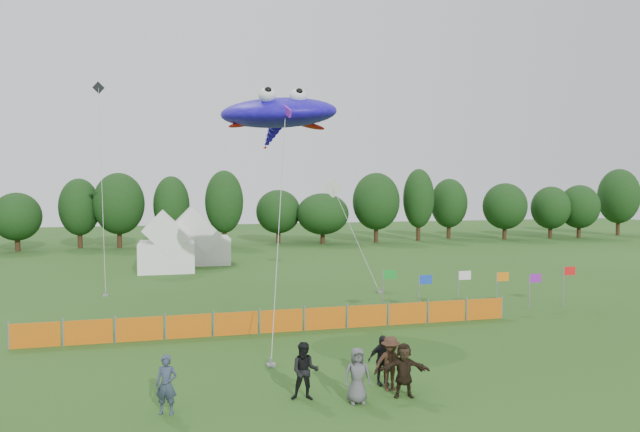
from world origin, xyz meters
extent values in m
plane|color=#234C16|center=(0.00, 0.00, 0.00)|extent=(160.00, 160.00, 0.00)
cylinder|color=#382314|center=(-21.24, 44.50, 0.96)|extent=(0.50, 0.50, 1.91)
ellipsoid|color=black|center=(-21.24, 44.50, 3.45)|extent=(4.61, 4.61, 4.30)
cylinder|color=#382314|center=(-15.73, 46.21, 1.19)|extent=(0.50, 0.50, 2.38)
ellipsoid|color=black|center=(-15.73, 46.21, 4.30)|extent=(4.09, 4.09, 5.35)
cylinder|color=#382314|center=(-11.75, 45.39, 1.29)|extent=(0.50, 0.50, 2.57)
ellipsoid|color=black|center=(-11.75, 45.39, 4.64)|extent=(5.20, 5.20, 5.79)
cylinder|color=#382314|center=(-6.44, 45.32, 1.23)|extent=(0.50, 0.50, 2.46)
ellipsoid|color=black|center=(-6.44, 45.32, 4.45)|extent=(3.78, 3.78, 5.55)
cylinder|color=#382314|center=(-0.99, 43.92, 1.33)|extent=(0.50, 0.50, 2.66)
ellipsoid|color=black|center=(-0.99, 43.92, 4.81)|extent=(4.05, 4.05, 5.99)
cylinder|color=#382314|center=(5.28, 46.53, 0.99)|extent=(0.50, 0.50, 1.98)
ellipsoid|color=black|center=(5.28, 46.53, 3.58)|extent=(5.06, 5.06, 4.46)
cylinder|color=#382314|center=(9.99, 44.56, 0.93)|extent=(0.50, 0.50, 1.86)
ellipsoid|color=black|center=(9.99, 44.56, 3.35)|extent=(5.86, 5.86, 4.18)
cylinder|color=#382314|center=(16.28, 44.38, 1.31)|extent=(0.50, 0.50, 2.62)
ellipsoid|color=black|center=(16.28, 44.38, 4.73)|extent=(5.41, 5.41, 5.89)
cylinder|color=#382314|center=(21.78, 44.99, 1.39)|extent=(0.50, 0.50, 2.78)
ellipsoid|color=black|center=(21.78, 44.99, 5.02)|extent=(3.67, 3.67, 6.26)
cylinder|color=#382314|center=(26.67, 46.88, 1.21)|extent=(0.50, 0.50, 2.42)
ellipsoid|color=black|center=(26.67, 46.88, 4.36)|extent=(4.46, 4.46, 5.44)
cylinder|color=#382314|center=(32.69, 44.13, 1.12)|extent=(0.50, 0.50, 2.24)
ellipsoid|color=black|center=(32.69, 44.13, 4.04)|extent=(5.26, 5.26, 5.03)
cylinder|color=#382314|center=(39.09, 44.15, 1.05)|extent=(0.50, 0.50, 2.10)
ellipsoid|color=black|center=(39.09, 44.15, 3.80)|extent=(4.74, 4.74, 4.73)
cylinder|color=#382314|center=(42.84, 43.69, 1.08)|extent=(0.50, 0.50, 2.16)
ellipsoid|color=black|center=(42.84, 43.69, 3.91)|extent=(4.88, 4.88, 4.87)
cylinder|color=#382314|center=(50.29, 45.54, 1.43)|extent=(0.50, 0.50, 2.85)
ellipsoid|color=black|center=(50.29, 45.54, 5.15)|extent=(5.19, 5.19, 6.42)
cube|color=white|center=(-6.67, 27.47, 1.12)|extent=(4.06, 4.06, 2.23)
cube|color=silver|center=(-4.15, 31.10, 1.10)|extent=(5.00, 4.00, 2.20)
cube|color=#CD5B0B|center=(-11.44, 7.31, 0.50)|extent=(1.90, 0.06, 1.00)
cube|color=#CD5B0B|center=(-9.44, 7.31, 0.50)|extent=(1.90, 0.06, 1.00)
cube|color=#CD5B0B|center=(-7.44, 7.31, 0.50)|extent=(1.90, 0.06, 1.00)
cube|color=#CD5B0B|center=(-5.44, 7.31, 0.50)|extent=(1.90, 0.06, 1.00)
cube|color=#CD5B0B|center=(-3.44, 7.31, 0.50)|extent=(1.90, 0.06, 1.00)
cube|color=#CD5B0B|center=(-1.44, 7.31, 0.50)|extent=(1.90, 0.06, 1.00)
cube|color=#CD5B0B|center=(0.56, 7.31, 0.50)|extent=(1.90, 0.06, 1.00)
cube|color=#CD5B0B|center=(2.56, 7.31, 0.50)|extent=(1.90, 0.06, 1.00)
cube|color=#CD5B0B|center=(4.56, 7.31, 0.50)|extent=(1.90, 0.06, 1.00)
cube|color=#CD5B0B|center=(6.56, 7.31, 0.50)|extent=(1.90, 0.06, 1.00)
cube|color=#CD5B0B|center=(8.56, 7.31, 0.50)|extent=(1.90, 0.06, 1.00)
cylinder|color=gray|center=(4.00, 9.12, 1.15)|extent=(0.06, 0.06, 2.30)
cube|color=#148C26|center=(4.35, 9.12, 2.07)|extent=(0.70, 0.02, 0.45)
cylinder|color=gray|center=(6.00, 9.26, 0.97)|extent=(0.06, 0.06, 1.94)
cube|color=blue|center=(6.35, 9.26, 1.72)|extent=(0.70, 0.02, 0.45)
cylinder|color=gray|center=(8.00, 8.91, 1.07)|extent=(0.06, 0.06, 2.13)
cube|color=white|center=(8.35, 8.91, 1.91)|extent=(0.70, 0.02, 0.45)
cylinder|color=gray|center=(10.00, 8.62, 1.02)|extent=(0.06, 0.06, 2.03)
cube|color=orange|center=(10.35, 8.62, 1.81)|extent=(0.70, 0.02, 0.45)
cylinder|color=gray|center=(12.00, 8.73, 0.93)|extent=(0.06, 0.06, 1.86)
cube|color=purple|center=(12.35, 8.73, 1.63)|extent=(0.70, 0.02, 0.45)
cylinder|color=gray|center=(14.00, 8.65, 1.09)|extent=(0.06, 0.06, 2.18)
cube|color=red|center=(14.35, 8.65, 1.96)|extent=(0.70, 0.02, 0.45)
imported|color=#2E384E|center=(-6.21, -0.86, 0.85)|extent=(0.71, 0.58, 1.69)
imported|color=black|center=(-2.17, -0.76, 0.88)|extent=(0.99, 0.86, 1.75)
imported|color=#372116|center=(0.63, -0.65, 0.86)|extent=(1.11, 0.64, 1.72)
imported|color=black|center=(0.55, -0.08, 0.81)|extent=(0.96, 0.41, 1.62)
imported|color=#4F4F54|center=(-0.71, -1.38, 0.83)|extent=(0.85, 0.59, 1.66)
imported|color=black|center=(0.83, -1.27, 0.83)|extent=(1.61, 0.84, 1.66)
ellipsoid|color=#220FDF|center=(-0.79, 11.67, 10.20)|extent=(7.63, 7.09, 2.14)
sphere|color=white|center=(-1.55, 10.34, 10.87)|extent=(0.86, 0.86, 0.86)
sphere|color=white|center=(-0.02, 10.34, 10.87)|extent=(0.86, 0.86, 0.86)
ellipsoid|color=#B60E09|center=(-2.42, 11.87, 9.64)|extent=(1.79, 0.79, 0.28)
ellipsoid|color=#B60E09|center=(0.85, 11.87, 9.64)|extent=(1.79, 0.79, 0.28)
cube|color=purple|center=(-0.79, 9.32, 10.00)|extent=(0.37, 0.96, 0.70)
cylinder|color=#A5A5A5|center=(-1.72, 6.15, 4.95)|extent=(1.91, 7.03, 9.92)
cube|color=gray|center=(-2.66, 2.65, 0.05)|extent=(0.30, 0.30, 0.10)
cube|color=white|center=(4.44, 19.98, 6.35)|extent=(1.38, 0.38, 1.38)
cylinder|color=#A5A5A5|center=(5.22, 17.49, 3.17)|extent=(1.59, 5.01, 6.36)
cube|color=gray|center=(6.00, 15.00, 0.05)|extent=(0.30, 0.30, 0.10)
cube|color=black|center=(-11.53, 29.07, 13.92)|extent=(0.92, 0.27, 0.92)
cylinder|color=#A5A5A5|center=(-10.76, 23.53, 6.96)|extent=(1.56, 11.09, 13.93)
cube|color=gray|center=(-10.00, 18.00, 0.05)|extent=(0.30, 0.30, 0.10)
camera|label=1|loc=(-5.85, -17.29, 6.46)|focal=32.00mm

